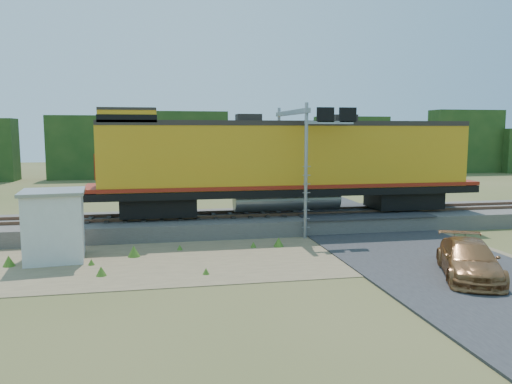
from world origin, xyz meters
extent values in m
plane|color=#475123|center=(0.00, 0.00, 0.00)|extent=(140.00, 140.00, 0.00)
cube|color=slate|center=(0.00, 6.00, 0.40)|extent=(70.00, 5.00, 0.80)
cube|color=brown|center=(0.00, 5.28, 0.88)|extent=(70.00, 0.10, 0.16)
cube|color=brown|center=(0.00, 6.72, 0.88)|extent=(70.00, 0.10, 0.16)
cube|color=#8C7754|center=(-2.00, 0.50, 0.01)|extent=(26.00, 8.00, 0.03)
cube|color=#38383A|center=(7.00, 6.00, 0.83)|extent=(7.00, 5.20, 0.06)
cube|color=#38383A|center=(7.00, 22.00, 0.04)|extent=(7.00, 24.00, 0.08)
cube|color=#1A3915|center=(0.00, 38.00, 3.25)|extent=(36.00, 3.00, 6.50)
cube|color=#1A3915|center=(40.00, 38.00, 3.00)|extent=(50.00, 3.00, 6.00)
cube|color=black|center=(-3.77, 6.00, 1.43)|extent=(3.79, 2.42, 0.95)
cube|color=black|center=(9.90, 6.00, 1.43)|extent=(3.79, 2.42, 0.95)
cube|color=black|center=(3.07, 6.00, 2.10)|extent=(21.03, 3.15, 0.38)
cylinder|color=gray|center=(3.07, 6.00, 1.59)|extent=(5.78, 1.26, 1.26)
cube|color=#C28D16|center=(3.07, 6.00, 3.91)|extent=(19.45, 3.05, 3.26)
cube|color=maroon|center=(3.07, 6.00, 2.41)|extent=(21.03, 3.21, 0.19)
cube|color=#28231E|center=(3.07, 6.00, 5.67)|extent=(19.45, 3.10, 0.25)
cube|color=#C28D16|center=(-5.13, 6.00, 5.91)|extent=(2.73, 3.05, 0.74)
cube|color=#28231E|center=(-5.13, 6.00, 6.32)|extent=(2.73, 3.10, 0.13)
cube|color=black|center=(-5.13, 6.00, 5.86)|extent=(2.79, 3.10, 0.37)
cube|color=maroon|center=(-6.71, 6.00, 3.55)|extent=(0.11, 2.10, 1.26)
cube|color=#28231E|center=(0.96, 6.00, 5.91)|extent=(1.26, 1.05, 0.47)
cube|color=#28231E|center=(6.22, 6.00, 5.91)|extent=(1.26, 1.05, 0.47)
cube|color=silver|center=(-7.93, 1.15, 1.39)|extent=(2.44, 2.44, 2.77)
cube|color=gray|center=(-7.93, 1.15, 2.83)|extent=(2.68, 2.68, 0.13)
cylinder|color=gray|center=(3.28, 3.20, 3.31)|extent=(0.17, 0.17, 6.62)
cylinder|color=gray|center=(3.28, 8.80, 3.31)|extent=(0.17, 0.17, 6.62)
cube|color=gray|center=(3.28, 6.00, 6.24)|extent=(0.24, 6.20, 0.24)
cube|color=gray|center=(4.42, 3.20, 5.67)|extent=(2.46, 0.14, 0.14)
cube|color=black|center=(4.23, 3.20, 6.05)|extent=(0.85, 0.14, 0.71)
cube|color=black|center=(5.36, 3.20, 6.05)|extent=(0.85, 0.14, 0.71)
imported|color=#9F683B|center=(7.20, -4.26, 0.66)|extent=(3.55, 4.94, 1.33)
camera|label=1|loc=(-3.66, -19.99, 5.27)|focal=35.00mm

